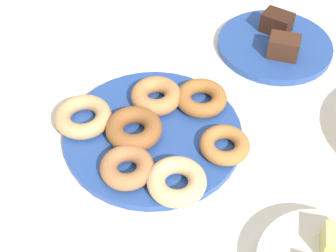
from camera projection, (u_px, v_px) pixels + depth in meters
The scene contains 12 objects.
ground_plane at pixel (153, 136), 0.77m from camera, with size 2.40×2.40×0.00m, color white.
donut_plate at pixel (153, 133), 0.76m from camera, with size 0.29×0.29×0.01m, color #284C9E.
donut_0 at pixel (225, 145), 0.72m from camera, with size 0.08×0.08×0.02m, color #BC7A3D.
donut_1 at pixel (134, 129), 0.74m from camera, with size 0.09×0.09×0.03m, color #995B2D.
donut_2 at pixel (83, 117), 0.76m from camera, with size 0.09×0.09×0.03m, color tan.
donut_3 at pixel (177, 181), 0.67m from camera, with size 0.09×0.09×0.03m, color #EABC84.
donut_4 at pixel (201, 98), 0.79m from camera, with size 0.09×0.09×0.03m, color #AD6B33.
donut_5 at pixel (156, 96), 0.79m from camera, with size 0.09×0.09×0.03m, color #C6844C.
donut_6 at pixel (127, 167), 0.69m from camera, with size 0.08×0.08×0.03m, color #B27547.
cake_plate at pixel (275, 45), 0.92m from camera, with size 0.22×0.22×0.01m, color #284C9E.
brownie_near at pixel (277, 23), 0.92m from camera, with size 0.04×0.06×0.04m, color #381E14.
brownie_far at pixel (284, 46), 0.87m from camera, with size 0.04×0.06×0.04m, color #472819.
Camera 1 is at (0.40, 0.31, 0.58)m, focal length 50.63 mm.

